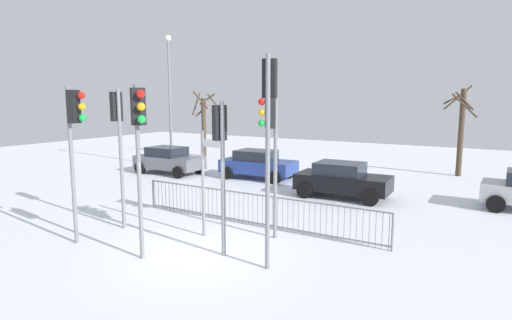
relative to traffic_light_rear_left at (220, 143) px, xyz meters
name	(u,v)px	position (x,y,z in m)	size (l,w,h in m)	color
ground_plane	(201,252)	(-0.55, -0.18, -2.95)	(60.00, 60.00, 0.00)	white
traffic_light_rear_left	(220,143)	(0.00, 0.00, 0.00)	(0.52, 0.41, 4.02)	slate
traffic_light_foreground_right	(271,133)	(0.50, 1.76, 0.16)	(0.47, 0.47, 4.24)	slate
traffic_light_mid_right	(118,127)	(-4.10, 0.26, 0.27)	(0.55, 0.37, 4.39)	slate
traffic_light_foreground_left	(74,130)	(-3.89, -1.41, 0.29)	(0.55, 0.37, 4.42)	slate
traffic_light_rear_right	(269,115)	(1.50, -0.10, 0.77)	(0.37, 0.55, 5.09)	slate
traffic_light_mid_left	(139,133)	(-1.43, -1.39, 0.31)	(0.52, 0.41, 4.45)	slate
direction_sign_post	(204,178)	(-1.25, 0.92, -1.18)	(0.78, 0.17, 3.16)	slate
pedestrian_guard_railing	(253,209)	(-0.55, 2.51, -2.40)	(8.87, 0.08, 1.07)	slate
car_blue_far	(258,164)	(-4.59, 9.55, -2.18)	(3.89, 2.10, 1.47)	navy
car_grey_trailing	(169,160)	(-9.51, 8.29, -2.18)	(3.83, 1.99, 1.47)	slate
car_black_near	(342,179)	(0.55, 7.79, -2.18)	(3.86, 2.04, 1.47)	black
street_lamp	(170,89)	(-10.91, 10.06, 1.69)	(0.36, 0.36, 7.71)	slate
bare_tree_left	(204,123)	(-12.25, 14.92, -0.57)	(1.65, 1.62, 4.61)	#473828
bare_tree_centre	(461,128)	(4.15, 15.77, -0.38)	(1.74, 1.76, 4.80)	#473828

